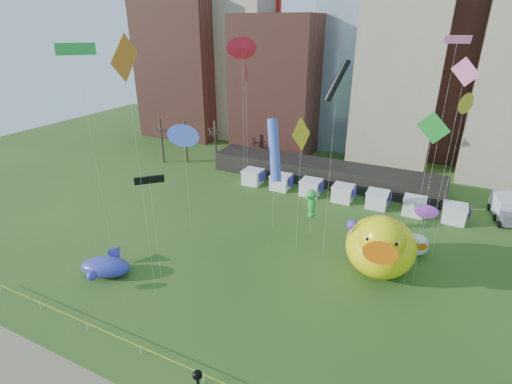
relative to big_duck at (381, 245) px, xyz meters
The scene contains 26 objects.
ground 21.88m from the big_duck, 114.67° to the right, with size 160.00×160.00×0.00m, color #254B17.
skyline 45.66m from the big_duck, 99.27° to the left, with size 101.00×23.00×68.00m.
pavilion 25.96m from the big_duck, 120.18° to the left, with size 38.00×6.00×3.20m, color black.
vendor_tents 18.38m from the big_duck, 116.02° to the left, with size 33.24×2.80×2.40m.
bare_trees 44.42m from the big_duck, 151.90° to the left, with size 8.44×6.44×8.50m.
caution_tape 21.78m from the big_duck, 114.67° to the right, with size 50.00×0.06×0.90m.
big_duck is the anchor object (origin of this frame).
small_duck 6.87m from the big_duck, 60.55° to the left, with size 3.75×4.13×2.88m.
seahorse_green 10.42m from the big_duck, 152.00° to the left, with size 1.65×1.86×6.01m.
seahorse_purple 3.50m from the big_duck, 159.46° to the left, with size 1.27×1.59×5.06m.
whale_inflatable 28.74m from the big_duck, 153.44° to the right, with size 5.87×6.61×2.31m.
box_truck 24.52m from the big_duck, 57.51° to the left, with size 3.56×6.96×2.82m.
kite_0 29.10m from the big_duck, 150.31° to the left, with size 0.95×2.42×19.46m.
kite_1 21.05m from the big_duck, 67.46° to the left, with size 2.44×0.88×23.33m.
kite_2 23.95m from the big_duck, 149.64° to the right, with size 2.18×2.17×11.78m.
kite_3 12.73m from the big_duck, ahead, with size 2.81×0.39×17.59m.
kite_4 15.92m from the big_duck, 50.50° to the left, with size 1.11×1.91×18.34m.
kite_5 16.37m from the big_duck, 162.16° to the left, with size 3.53×4.26×14.04m.
kite_6 29.37m from the big_duck, 145.74° to the right, with size 0.50×3.53×23.78m.
kite_7 5.92m from the big_duck, ahead, with size 1.40×0.23×8.91m.
kite_8 31.86m from the big_duck, 150.04° to the left, with size 2.19×2.44×22.71m.
kite_9 18.41m from the big_duck, 59.06° to the left, with size 2.69×0.74×21.46m.
kite_10 17.10m from the big_duck, 169.85° to the left, with size 2.34×1.90×21.40m.
kite_11 35.21m from the big_duck, 161.46° to the right, with size 2.82×2.83×22.74m.
kite_12 13.97m from the big_duck, behind, with size 0.68×3.68×15.61m.
kite_13 24.93m from the big_duck, behind, with size 2.70×0.87×13.83m.
Camera 1 is at (12.46, -16.60, 24.46)m, focal length 27.00 mm.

